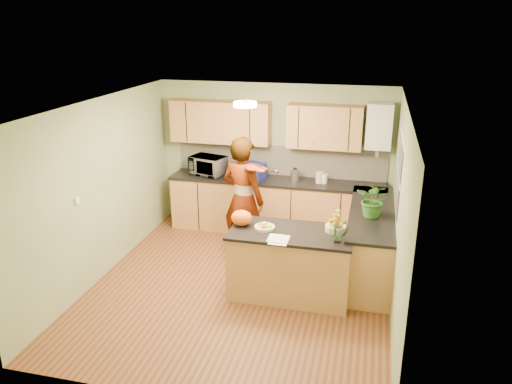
# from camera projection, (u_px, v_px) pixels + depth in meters

# --- Properties ---
(floor) EXTENTS (4.50, 4.50, 0.00)m
(floor) POSITION_uv_depth(u_px,v_px,m) (241.00, 286.00, 6.90)
(floor) COLOR brown
(floor) RESTS_ON ground
(ceiling) EXTENTS (4.00, 4.50, 0.02)m
(ceiling) POSITION_uv_depth(u_px,v_px,m) (239.00, 105.00, 6.07)
(ceiling) COLOR silver
(ceiling) RESTS_ON wall_back
(wall_back) EXTENTS (4.00, 0.02, 2.50)m
(wall_back) POSITION_uv_depth(u_px,v_px,m) (275.00, 157.00, 8.55)
(wall_back) COLOR gray
(wall_back) RESTS_ON floor
(wall_front) EXTENTS (4.00, 0.02, 2.50)m
(wall_front) POSITION_uv_depth(u_px,v_px,m) (173.00, 287.00, 4.42)
(wall_front) COLOR gray
(wall_front) RESTS_ON floor
(wall_left) EXTENTS (0.02, 4.50, 2.50)m
(wall_left) POSITION_uv_depth(u_px,v_px,m) (101.00, 189.00, 6.93)
(wall_left) COLOR gray
(wall_left) RESTS_ON floor
(wall_right) EXTENTS (0.02, 4.50, 2.50)m
(wall_right) POSITION_uv_depth(u_px,v_px,m) (399.00, 215.00, 6.04)
(wall_right) COLOR gray
(wall_right) RESTS_ON floor
(back_counter) EXTENTS (3.64, 0.62, 0.94)m
(back_counter) POSITION_uv_depth(u_px,v_px,m) (276.00, 206.00, 8.51)
(back_counter) COLOR #B9824A
(back_counter) RESTS_ON floor
(right_counter) EXTENTS (0.62, 2.24, 0.94)m
(right_counter) POSITION_uv_depth(u_px,v_px,m) (370.00, 242.00, 7.15)
(right_counter) COLOR #B9824A
(right_counter) RESTS_ON floor
(splashback) EXTENTS (3.60, 0.02, 0.52)m
(splashback) POSITION_uv_depth(u_px,v_px,m) (280.00, 160.00, 8.53)
(splashback) COLOR beige
(splashback) RESTS_ON back_counter
(upper_cabinets) EXTENTS (3.20, 0.34, 0.70)m
(upper_cabinets) POSITION_uv_depth(u_px,v_px,m) (262.00, 124.00, 8.24)
(upper_cabinets) COLOR #B9824A
(upper_cabinets) RESTS_ON wall_back
(boiler) EXTENTS (0.40, 0.30, 0.86)m
(boiler) POSITION_uv_depth(u_px,v_px,m) (379.00, 126.00, 7.81)
(boiler) COLOR white
(boiler) RESTS_ON wall_back
(window_right) EXTENTS (0.01, 1.30, 1.05)m
(window_right) POSITION_uv_depth(u_px,v_px,m) (399.00, 176.00, 6.50)
(window_right) COLOR white
(window_right) RESTS_ON wall_right
(light_switch) EXTENTS (0.02, 0.09, 0.09)m
(light_switch) POSITION_uv_depth(u_px,v_px,m) (77.00, 201.00, 6.36)
(light_switch) COLOR white
(light_switch) RESTS_ON wall_left
(ceiling_lamp) EXTENTS (0.30, 0.30, 0.07)m
(ceiling_lamp) POSITION_uv_depth(u_px,v_px,m) (245.00, 104.00, 6.36)
(ceiling_lamp) COLOR #FFEABF
(ceiling_lamp) RESTS_ON ceiling
(peninsula_island) EXTENTS (1.59, 0.81, 0.91)m
(peninsula_island) POSITION_uv_depth(u_px,v_px,m) (290.00, 263.00, 6.55)
(peninsula_island) COLOR #B9824A
(peninsula_island) RESTS_ON floor
(fruit_dish) EXTENTS (0.26, 0.26, 0.09)m
(fruit_dish) POSITION_uv_depth(u_px,v_px,m) (265.00, 226.00, 6.47)
(fruit_dish) COLOR beige
(fruit_dish) RESTS_ON peninsula_island
(orange_bowl) EXTENTS (0.27, 0.27, 0.16)m
(orange_bowl) POSITION_uv_depth(u_px,v_px,m) (336.00, 226.00, 6.40)
(orange_bowl) COLOR beige
(orange_bowl) RESTS_ON peninsula_island
(flower_vase) EXTENTS (0.23, 0.23, 0.43)m
(flower_vase) POSITION_uv_depth(u_px,v_px,m) (338.00, 220.00, 6.01)
(flower_vase) COLOR silver
(flower_vase) RESTS_ON peninsula_island
(orange_bag) EXTENTS (0.32, 0.29, 0.21)m
(orange_bag) POSITION_uv_depth(u_px,v_px,m) (242.00, 218.00, 6.56)
(orange_bag) COLOR #FF5F15
(orange_bag) RESTS_ON peninsula_island
(papers) EXTENTS (0.23, 0.31, 0.01)m
(papers) POSITION_uv_depth(u_px,v_px,m) (279.00, 240.00, 6.15)
(papers) COLOR white
(papers) RESTS_ON peninsula_island
(violinist) EXTENTS (0.82, 0.68, 1.92)m
(violinist) POSITION_uv_depth(u_px,v_px,m) (243.00, 200.00, 7.38)
(violinist) COLOR tan
(violinist) RESTS_ON floor
(violin) EXTENTS (0.71, 0.62, 0.18)m
(violin) POSITION_uv_depth(u_px,v_px,m) (253.00, 168.00, 6.95)
(violin) COLOR #520C05
(violin) RESTS_ON violinist
(microwave) EXTENTS (0.67, 0.54, 0.32)m
(microwave) POSITION_uv_depth(u_px,v_px,m) (208.00, 165.00, 8.59)
(microwave) COLOR white
(microwave) RESTS_ON back_counter
(blue_box) EXTENTS (0.40, 0.35, 0.26)m
(blue_box) POSITION_uv_depth(u_px,v_px,m) (255.00, 171.00, 8.40)
(blue_box) COLOR navy
(blue_box) RESTS_ON back_counter
(kettle) EXTENTS (0.14, 0.14, 0.27)m
(kettle) POSITION_uv_depth(u_px,v_px,m) (295.00, 174.00, 8.27)
(kettle) COLOR silver
(kettle) RESTS_ON back_counter
(jar_cream) EXTENTS (0.14, 0.14, 0.19)m
(jar_cream) POSITION_uv_depth(u_px,v_px,m) (319.00, 177.00, 8.17)
(jar_cream) COLOR beige
(jar_cream) RESTS_ON back_counter
(jar_white) EXTENTS (0.12, 0.12, 0.16)m
(jar_white) POSITION_uv_depth(u_px,v_px,m) (324.00, 179.00, 8.16)
(jar_white) COLOR white
(jar_white) RESTS_ON back_counter
(potted_plant) EXTENTS (0.53, 0.49, 0.49)m
(potted_plant) POSITION_uv_depth(u_px,v_px,m) (374.00, 200.00, 6.72)
(potted_plant) COLOR #336F25
(potted_plant) RESTS_ON right_counter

